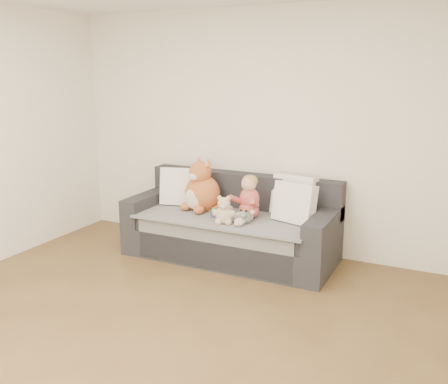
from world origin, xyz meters
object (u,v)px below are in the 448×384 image
Objects in this scene: plush_cat at (202,190)px; sippy_cup at (214,212)px; toddler at (247,200)px; teddy_bear at (224,212)px; sofa at (232,228)px.

plush_cat is 5.75× the size of sippy_cup.
toddler reaches higher than teddy_bear.
teddy_bear reaches higher than sippy_cup.
sippy_cup is (-0.33, -0.12, -0.14)m from toddler.
plush_cat is at bearing 123.06° from teddy_bear.
sofa is at bearing 166.46° from toddler.
toddler is (0.22, -0.09, 0.35)m from sofa.
sippy_cup is (-0.19, 0.14, -0.06)m from teddy_bear.
teddy_bear is at bearing -77.69° from sofa.
sofa is 4.72× the size of toddler.
teddy_bear is 0.24m from sippy_cup.
toddler is at bearing 42.69° from teddy_bear.
teddy_bear is at bearing -20.56° from plush_cat.
sofa is at bearing 83.57° from teddy_bear.
toddler is 0.30m from teddy_bear.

